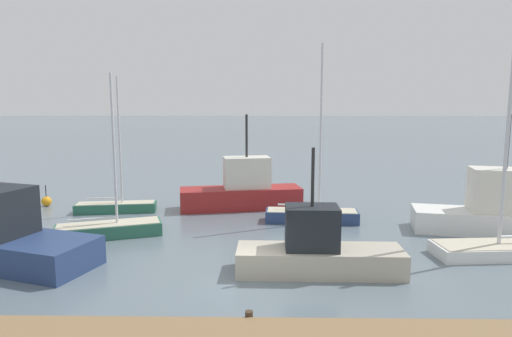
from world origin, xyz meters
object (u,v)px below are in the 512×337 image
at_px(sailboat_2, 312,214).
at_px(sailboat_3, 510,245).
at_px(fishing_boat_0, 1,237).
at_px(fishing_boat_1, 243,190).
at_px(channel_buoy_0, 47,201).
at_px(sailboat_1, 109,228).
at_px(fishing_boat_3, 497,210).
at_px(fishing_boat_2, 317,251).
at_px(sailboat_0, 116,205).

height_order(sailboat_2, sailboat_3, sailboat_3).
relative_size(sailboat_2, fishing_boat_0, 1.16).
distance_m(fishing_boat_0, fishing_boat_1, 14.79).
xyz_separation_m(sailboat_2, channel_buoy_0, (-18.08, 3.93, -0.17)).
xyz_separation_m(sailboat_1, fishing_boat_3, (21.03, 0.95, 0.84)).
distance_m(fishing_boat_1, fishing_boat_2, 12.25).
bearing_deg(sailboat_0, sailboat_3, -29.29).
distance_m(sailboat_3, fishing_boat_2, 9.48).
height_order(fishing_boat_3, channel_buoy_0, fishing_boat_3).
bearing_deg(sailboat_3, sailboat_0, -25.64).
xyz_separation_m(sailboat_2, fishing_boat_2, (-0.67, -8.14, 0.44)).
distance_m(sailboat_2, channel_buoy_0, 18.51).
xyz_separation_m(fishing_boat_2, fishing_boat_3, (10.52, 5.92, 0.35)).
distance_m(sailboat_3, fishing_boat_1, 16.01).
bearing_deg(fishing_boat_0, sailboat_2, -135.77).
bearing_deg(sailboat_3, fishing_boat_0, -1.51).
bearing_deg(fishing_boat_3, fishing_boat_0, -156.55).
bearing_deg(sailboat_2, fishing_boat_3, -9.41).
bearing_deg(fishing_boat_2, fishing_boat_1, -71.66).
relative_size(sailboat_0, fishing_boat_3, 1.01).
relative_size(fishing_boat_3, channel_buoy_0, 5.86).
relative_size(sailboat_0, fishing_boat_0, 0.98).
relative_size(fishing_boat_0, channel_buoy_0, 6.09).
bearing_deg(sailboat_3, fishing_boat_2, 8.91).
bearing_deg(fishing_boat_1, channel_buoy_0, 167.93).
bearing_deg(channel_buoy_0, sailboat_1, -45.84).
height_order(sailboat_2, fishing_boat_3, sailboat_2).
xyz_separation_m(fishing_boat_0, channel_buoy_0, (-3.52, 11.07, -0.82)).
xyz_separation_m(fishing_boat_0, fishing_boat_2, (13.89, -1.00, -0.22)).
bearing_deg(sailboat_1, fishing_boat_0, -149.68).
distance_m(sailboat_1, fishing_boat_1, 9.62).
xyz_separation_m(sailboat_3, channel_buoy_0, (-26.62, 9.88, -0.18)).
distance_m(fishing_boat_3, channel_buoy_0, 28.62).
relative_size(sailboat_0, sailboat_2, 0.84).
xyz_separation_m(sailboat_1, fishing_boat_1, (6.85, 6.72, 0.78)).
relative_size(fishing_boat_2, fishing_boat_3, 0.80).
bearing_deg(fishing_boat_2, sailboat_0, -40.08).
distance_m(fishing_boat_0, channel_buoy_0, 11.65).
distance_m(fishing_boat_0, fishing_boat_3, 24.90).
bearing_deg(fishing_boat_3, sailboat_0, -179.19).
bearing_deg(sailboat_0, fishing_boat_2, -49.11).
bearing_deg(fishing_boat_0, sailboat_3, -158.93).
distance_m(fishing_boat_2, channel_buoy_0, 21.19).
xyz_separation_m(sailboat_1, channel_buoy_0, (-6.90, 7.11, -0.11)).
xyz_separation_m(fishing_boat_0, fishing_boat_1, (10.23, 10.68, 0.07)).
bearing_deg(sailboat_3, fishing_boat_3, -113.82).
bearing_deg(channel_buoy_0, sailboat_2, -12.27).
distance_m(sailboat_2, fishing_boat_3, 10.13).
distance_m(sailboat_0, sailboat_3, 22.70).
distance_m(fishing_boat_0, fishing_boat_2, 13.93).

